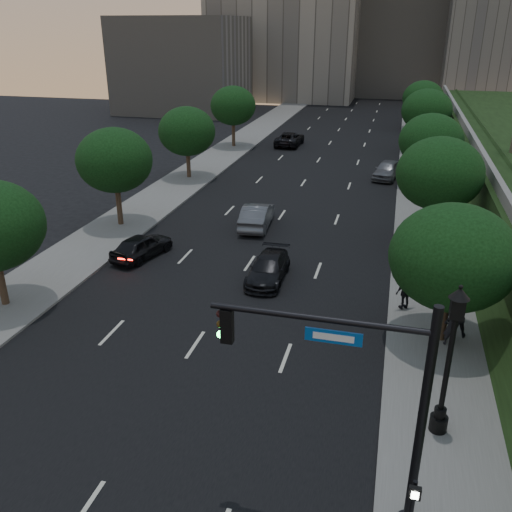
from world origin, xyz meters
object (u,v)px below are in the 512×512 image
(sedan_near_left, at_px, (142,246))
(sedan_far_left, at_px, (290,139))
(street_lamp, at_px, (447,368))
(traffic_signal_mast, at_px, (376,417))
(pedestrian_a, at_px, (450,328))
(pedestrian_b, at_px, (458,316))
(pedestrian_c, at_px, (406,292))
(sedan_far_right, at_px, (387,170))
(sedan_mid_left, at_px, (257,216))
(sedan_near_right, at_px, (268,269))

(sedan_near_left, relative_size, sedan_far_left, 0.76)
(street_lamp, relative_size, sedan_far_left, 1.00)
(traffic_signal_mast, relative_size, pedestrian_a, 4.34)
(sedan_near_left, bearing_deg, pedestrian_b, 179.38)
(street_lamp, bearing_deg, traffic_signal_mast, -116.20)
(pedestrian_b, relative_size, pedestrian_c, 1.07)
(traffic_signal_mast, height_order, pedestrian_b, traffic_signal_mast)
(sedan_near_left, height_order, sedan_far_right, sedan_far_right)
(sedan_mid_left, xyz_separation_m, sedan_near_right, (2.69, -7.96, -0.16))
(sedan_near_left, bearing_deg, traffic_signal_mast, 147.17)
(sedan_mid_left, distance_m, pedestrian_b, 16.78)
(pedestrian_a, bearing_deg, sedan_far_left, -85.54)
(sedan_far_right, height_order, pedestrian_c, pedestrian_c)
(traffic_signal_mast, bearing_deg, sedan_mid_left, 111.67)
(pedestrian_b, xyz_separation_m, pedestrian_c, (-2.19, 1.95, -0.06))
(traffic_signal_mast, xyz_separation_m, pedestrian_a, (2.79, 9.99, -2.72))
(sedan_mid_left, bearing_deg, pedestrian_a, 128.85)
(sedan_mid_left, bearing_deg, sedan_far_left, -87.64)
(sedan_far_left, height_order, pedestrian_a, pedestrian_a)
(pedestrian_a, xyz_separation_m, pedestrian_b, (0.34, 0.85, 0.13))
(sedan_near_left, height_order, pedestrian_b, pedestrian_b)
(sedan_near_left, bearing_deg, pedestrian_c, -175.82)
(sedan_mid_left, xyz_separation_m, pedestrian_b, (12.07, -11.66, 0.27))
(street_lamp, relative_size, sedan_near_right, 1.23)
(sedan_far_right, xyz_separation_m, pedestrian_a, (3.59, -27.82, 0.15))
(sedan_near_left, bearing_deg, sedan_near_right, -173.12)
(sedan_far_left, distance_m, pedestrian_b, 41.81)
(sedan_mid_left, bearing_deg, street_lamp, 116.91)
(sedan_far_left, distance_m, pedestrian_c, 39.22)
(sedan_near_right, bearing_deg, sedan_far_right, 75.83)
(street_lamp, bearing_deg, sedan_near_right, 129.14)
(sedan_near_left, relative_size, sedan_near_right, 0.93)
(street_lamp, distance_m, sedan_mid_left, 21.39)
(pedestrian_b, distance_m, pedestrian_c, 2.93)
(sedan_far_left, xyz_separation_m, pedestrian_b, (15.25, -38.93, 0.31))
(sedan_far_right, distance_m, pedestrian_b, 27.25)
(street_lamp, height_order, sedan_near_left, street_lamp)
(sedan_far_right, relative_size, pedestrian_a, 2.94)
(sedan_far_left, height_order, sedan_near_right, sedan_far_left)
(sedan_near_left, height_order, sedan_far_left, sedan_far_left)
(sedan_mid_left, bearing_deg, pedestrian_c, 131.18)
(traffic_signal_mast, xyz_separation_m, sedan_far_right, (-0.80, 37.81, -2.86))
(sedan_mid_left, bearing_deg, sedan_near_right, 104.34)
(pedestrian_c, bearing_deg, street_lamp, 66.84)
(street_lamp, bearing_deg, pedestrian_b, 81.15)
(traffic_signal_mast, xyz_separation_m, sedan_near_left, (-14.24, 15.68, -2.94))
(sedan_far_right, height_order, pedestrian_a, pedestrian_a)
(sedan_far_left, relative_size, pedestrian_a, 3.49)
(traffic_signal_mast, distance_m, pedestrian_c, 13.10)
(sedan_far_left, distance_m, sedan_near_right, 35.71)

